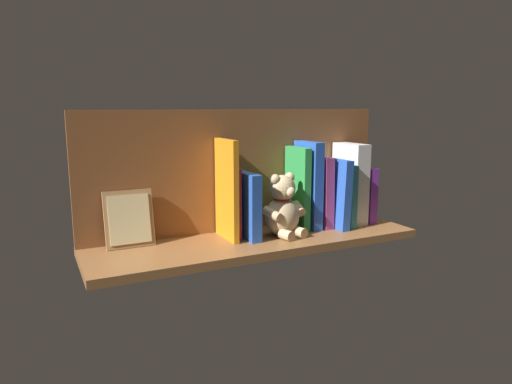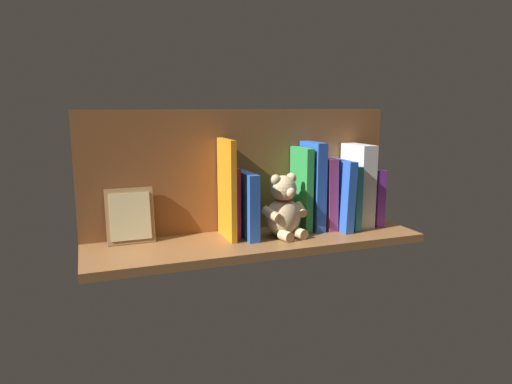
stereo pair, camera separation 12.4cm
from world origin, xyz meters
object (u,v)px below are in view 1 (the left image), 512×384
book_0 (361,194)px  picture_frame_leaning (129,219)px  teddy_bear (283,208)px  dictionary_thick_white (350,183)px

book_0 → picture_frame_leaning: (70.24, -3.93, -1.29)cm
picture_frame_leaning → book_0: bearing=176.8°
teddy_bear → book_0: bearing=175.4°
book_0 → dictionary_thick_white: bearing=1.8°
dictionary_thick_white → teddy_bear: dictionary_thick_white is taller
teddy_bear → picture_frame_leaning: 40.74cm
teddy_bear → dictionary_thick_white: bearing=176.5°
book_0 → teddy_bear: 30.65cm
teddy_bear → picture_frame_leaning: size_ratio=1.19×
book_0 → picture_frame_leaning: bearing=-3.2°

